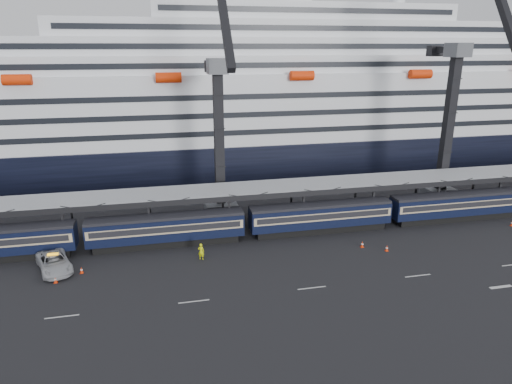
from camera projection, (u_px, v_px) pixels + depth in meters
ground at (414, 258)px, 53.12m from camera, size 260.00×260.00×0.00m
lane_markings at (507, 271)px, 49.94m from camera, size 111.00×4.27×0.02m
train at (344, 214)px, 60.79m from camera, size 133.05×3.00×4.05m
canopy at (365, 181)px, 64.53m from camera, size 130.00×6.25×5.53m
cruise_ship at (293, 104)px, 91.88m from camera, size 214.09×28.84×34.00m
crane_dark_near at (219, 135)px, 62.64m from camera, size 4.50×17.75×35.08m
crane_dark_mid at (451, 117)px, 68.47m from camera, size 4.50×18.24×39.64m
pickup_truck at (54, 262)px, 49.97m from camera, size 5.14×7.27×1.84m
worker at (201, 252)px, 52.47m from camera, size 0.85×0.71×1.98m
traffic_cone_a at (81, 270)px, 49.48m from camera, size 0.37×0.37×0.74m
traffic_cone_b at (55, 279)px, 47.46m from camera, size 0.38×0.38×0.76m
traffic_cone_c at (362, 244)px, 55.83m from camera, size 0.40×0.40×0.80m
traffic_cone_d at (387, 248)px, 54.82m from camera, size 0.38×0.38×0.77m
traffic_cone_e at (512, 223)px, 62.49m from camera, size 0.37×0.37×0.74m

